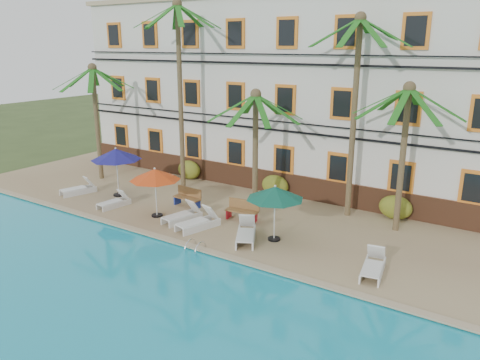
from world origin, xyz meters
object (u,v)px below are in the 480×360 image
Objects in this scene: umbrella_red at (155,175)px; lounger_f at (373,266)px; umbrella_blue at (116,155)px; lounger_d at (199,222)px; palm_d at (356,91)px; lounger_e at (246,233)px; lounger_b at (114,202)px; bench_left at (188,197)px; umbrella_green at (275,193)px; lounger_c at (183,215)px; palm_a at (95,105)px; palm_c at (255,131)px; bench_right at (242,210)px; pool_ladder at (195,249)px; palm_e at (405,135)px; palm_b at (180,74)px; lounger_a at (79,189)px.

umbrella_red is 1.19× the size of lounger_f.
lounger_d is (6.36, -1.31, -1.91)m from umbrella_blue.
palm_d is 4.29× the size of lounger_e.
lounger_b is 1.12× the size of bench_left.
umbrella_red is at bearing 3.64° from lounger_b.
umbrella_green is 4.81m from lounger_c.
palm_a is 10.55m from palm_c.
umbrella_green is at bearing -3.52° from umbrella_blue.
lounger_b is at bearing -179.25° from lounger_e.
umbrella_blue is at bearing 174.85° from lounger_f.
bench_right is at bearing -5.95° from palm_a.
lounger_d reaches higher than pool_ladder.
lounger_b is (-12.38, -4.57, -3.89)m from palm_e.
palm_e is at bearing 24.33° from umbrella_red.
bench_right is at bearing 17.66° from lounger_b.
lounger_e is (-2.39, -5.05, -5.40)m from palm_d.
umbrella_green reaches higher than lounger_d.
lounger_d is at bearing 0.47° from lounger_b.
lounger_f reaches higher than lounger_b.
lounger_e is (6.81, -4.21, -5.89)m from palm_b.
palm_e is at bearing 10.92° from palm_c.
pool_ladder is (1.23, -1.78, -0.30)m from lounger_d.
palm_d is 5.90× the size of bench_left.
umbrella_red is 1.51× the size of bench_right.
lounger_b is (-8.53, -0.75, -1.74)m from umbrella_green.
pool_ladder is (-5.95, -6.30, -4.14)m from palm_e.
lounger_c is 0.94× the size of lounger_d.
palm_d is at bearing 39.15° from lounger_c.
palm_c is 2.93× the size of lounger_c.
pool_ladder is at bearing -41.17° from lounger_c.
lounger_a reaches higher than pool_ladder.
pool_ladder is (9.61, -2.15, -0.28)m from lounger_a.
lounger_c is 2.05m from bench_left.
lounger_e is (-4.79, -4.47, -3.83)m from palm_e.
lounger_a is at bearing -165.00° from bench_left.
bench_left is at bearing 9.72° from umbrella_blue.
palm_a reaches higher than umbrella_green.
palm_b is 4.71× the size of lounger_e.
umbrella_red is (-3.38, -3.17, -1.84)m from palm_c.
palm_c reaches higher than lounger_b.
lounger_b is (-9.99, -5.15, -5.45)m from palm_d.
palm_d reaches higher than bench_right.
lounger_a is 10.77m from lounger_e.
palm_a is at bearing -174.99° from palm_e.
lounger_e is at bearing -22.91° from bench_left.
palm_b is at bearing 155.36° from umbrella_green.
lounger_a is at bearing -135.42° from palm_b.
lounger_c is 8.78m from lounger_f.
umbrella_green is at bearing 1.68° from lounger_a.
lounger_b is at bearing -145.22° from bench_left.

